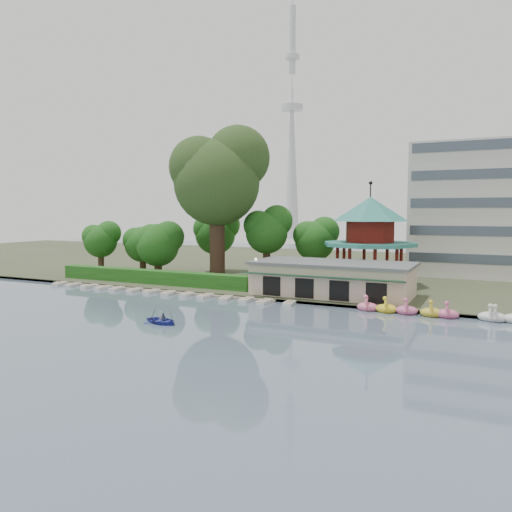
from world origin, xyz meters
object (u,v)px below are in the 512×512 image
Objects in this scene: rowboat_with_passengers at (162,318)px; boathouse at (332,278)px; dock at (155,290)px; pavilion at (370,232)px; big_tree at (218,175)px.

boathouse is at bearing 62.60° from rowboat_with_passengers.
dock is 2.52× the size of pavilion.
dock is at bearing 129.07° from rowboat_with_passengers.
big_tree reaches higher than pavilion.
rowboat_with_passengers is (8.75, -25.68, -14.87)m from big_tree.
boathouse is 1.38× the size of pavilion.
dock is 18.91m from rowboat_with_passengers.
big_tree reaches higher than rowboat_with_passengers.
dock is at bearing -148.34° from pavilion.
rowboat_with_passengers is at bearing -112.29° from pavilion.
pavilion is at bearing 78.72° from boathouse.
rowboat_with_passengers is (11.92, -14.68, 0.38)m from dock.
pavilion is at bearing 10.34° from big_tree.
dock is 22.62m from boathouse.
dock is 1.83× the size of boathouse.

